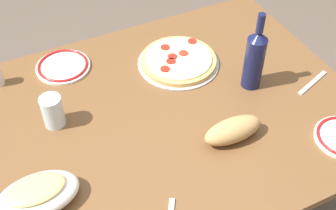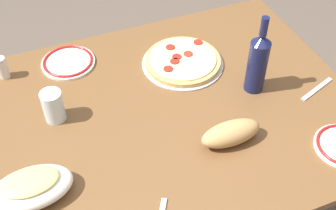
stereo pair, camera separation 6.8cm
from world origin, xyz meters
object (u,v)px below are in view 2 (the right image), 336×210
(dining_table, at_px, (168,131))
(bread_loaf, at_px, (231,133))
(pepperoni_pizza, at_px, (183,61))
(wine_bottle, at_px, (258,62))
(baked_pasta_dish, at_px, (31,187))
(side_plate_near, at_px, (68,62))
(water_glass, at_px, (53,106))
(spice_shaker, at_px, (2,68))

(dining_table, relative_size, bread_loaf, 6.52)
(pepperoni_pizza, bearing_deg, bread_loaf, -91.71)
(pepperoni_pizza, relative_size, wine_bottle, 1.04)
(wine_bottle, bearing_deg, baked_pasta_dish, -168.67)
(wine_bottle, height_order, side_plate_near, wine_bottle)
(water_glass, bearing_deg, pepperoni_pizza, 11.15)
(pepperoni_pizza, xyz_separation_m, baked_pasta_dish, (-0.64, -0.38, 0.03))
(pepperoni_pizza, xyz_separation_m, water_glass, (-0.51, -0.10, 0.04))
(water_glass, xyz_separation_m, bread_loaf, (0.50, -0.31, -0.02))
(water_glass, bearing_deg, spice_shaker, 115.09)
(wine_bottle, distance_m, spice_shaker, 0.92)
(pepperoni_pizza, height_order, water_glass, water_glass)
(water_glass, bearing_deg, wine_bottle, -9.66)
(dining_table, xyz_separation_m, baked_pasta_dish, (-0.49, -0.17, 0.15))
(baked_pasta_dish, bearing_deg, wine_bottle, 11.33)
(baked_pasta_dish, relative_size, water_glass, 2.09)
(bread_loaf, bearing_deg, spice_shaker, 136.71)
(spice_shaker, bearing_deg, baked_pasta_dish, -89.24)
(pepperoni_pizza, xyz_separation_m, wine_bottle, (0.18, -0.22, 0.11))
(side_plate_near, height_order, bread_loaf, bread_loaf)
(wine_bottle, height_order, water_glass, wine_bottle)
(spice_shaker, bearing_deg, wine_bottle, -25.78)
(wine_bottle, xyz_separation_m, side_plate_near, (-0.59, 0.39, -0.11))
(side_plate_near, bearing_deg, spice_shaker, 176.65)
(baked_pasta_dish, height_order, water_glass, water_glass)
(side_plate_near, height_order, spice_shaker, spice_shaker)
(side_plate_near, distance_m, spice_shaker, 0.24)
(side_plate_near, bearing_deg, wine_bottle, -33.10)
(pepperoni_pizza, relative_size, spice_shaker, 3.61)
(dining_table, relative_size, wine_bottle, 4.36)
(wine_bottle, relative_size, water_glass, 2.64)
(water_glass, relative_size, spice_shaker, 1.32)
(bread_loaf, bearing_deg, water_glass, 147.91)
(pepperoni_pizza, distance_m, baked_pasta_dish, 0.74)
(baked_pasta_dish, bearing_deg, dining_table, 19.19)
(water_glass, relative_size, bread_loaf, 0.57)
(dining_table, relative_size, pepperoni_pizza, 4.21)
(water_glass, distance_m, side_plate_near, 0.29)
(pepperoni_pizza, distance_m, side_plate_near, 0.44)
(baked_pasta_dish, bearing_deg, side_plate_near, 67.49)
(spice_shaker, bearing_deg, bread_loaf, -43.29)
(baked_pasta_dish, height_order, side_plate_near, baked_pasta_dish)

